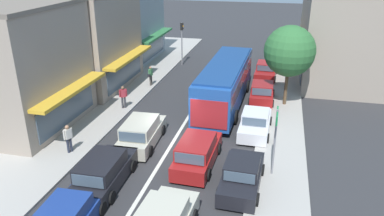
{
  "coord_description": "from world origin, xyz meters",
  "views": [
    {
      "loc": [
        5.69,
        -18.91,
        10.37
      ],
      "look_at": [
        0.54,
        2.58,
        1.2
      ],
      "focal_mm": 35.0,
      "sensor_mm": 36.0,
      "label": 1
    }
  ],
  "objects_px": {
    "parked_sedan_kerb_second": "(255,123)",
    "parked_sedan_kerb_rear": "(266,71)",
    "wagon_behind_bus_near": "(104,172)",
    "pedestrian_browsing_midblock": "(123,96)",
    "directional_road_sign": "(276,128)",
    "pedestrian_far_walker": "(68,137)",
    "wagon_adjacent_lane_trail": "(197,153)",
    "parked_sedan_kerb_front": "(242,175)",
    "city_bus": "(225,81)",
    "parked_hatchback_kerb_third": "(262,93)",
    "wagon_queue_far_back": "(142,133)",
    "pedestrian_with_handbag_near": "(151,75)",
    "traffic_light_downstreet": "(182,37)",
    "street_tree_right": "(290,51)"
  },
  "relations": [
    {
      "from": "parked_sedan_kerb_second",
      "to": "parked_sedan_kerb_rear",
      "type": "bearing_deg",
      "value": 89.84
    },
    {
      "from": "wagon_behind_bus_near",
      "to": "pedestrian_browsing_midblock",
      "type": "relative_size",
      "value": 2.79
    },
    {
      "from": "directional_road_sign",
      "to": "pedestrian_far_walker",
      "type": "height_order",
      "value": "directional_road_sign"
    },
    {
      "from": "wagon_adjacent_lane_trail",
      "to": "directional_road_sign",
      "type": "height_order",
      "value": "directional_road_sign"
    },
    {
      "from": "parked_sedan_kerb_rear",
      "to": "pedestrian_browsing_midblock",
      "type": "height_order",
      "value": "pedestrian_browsing_midblock"
    },
    {
      "from": "pedestrian_browsing_midblock",
      "to": "wagon_adjacent_lane_trail",
      "type": "bearing_deg",
      "value": -42.4
    },
    {
      "from": "wagon_behind_bus_near",
      "to": "directional_road_sign",
      "type": "relative_size",
      "value": 1.26
    },
    {
      "from": "parked_sedan_kerb_front",
      "to": "city_bus",
      "type": "bearing_deg",
      "value": 103.36
    },
    {
      "from": "parked_hatchback_kerb_third",
      "to": "parked_sedan_kerb_front",
      "type": "bearing_deg",
      "value": -91.01
    },
    {
      "from": "parked_sedan_kerb_rear",
      "to": "parked_hatchback_kerb_third",
      "type": "bearing_deg",
      "value": -89.69
    },
    {
      "from": "wagon_adjacent_lane_trail",
      "to": "wagon_queue_far_back",
      "type": "xyz_separation_m",
      "value": [
        -3.65,
        1.51,
        0.0
      ]
    },
    {
      "from": "parked_sedan_kerb_rear",
      "to": "parked_sedan_kerb_second",
      "type": "bearing_deg",
      "value": -90.16
    },
    {
      "from": "wagon_adjacent_lane_trail",
      "to": "pedestrian_far_walker",
      "type": "bearing_deg",
      "value": -175.89
    },
    {
      "from": "parked_sedan_kerb_rear",
      "to": "pedestrian_far_walker",
      "type": "height_order",
      "value": "pedestrian_far_walker"
    },
    {
      "from": "pedestrian_with_handbag_near",
      "to": "pedestrian_browsing_midblock",
      "type": "relative_size",
      "value": 1.0
    },
    {
      "from": "traffic_light_downstreet",
      "to": "pedestrian_far_walker",
      "type": "xyz_separation_m",
      "value": [
        -1.43,
        -18.87,
        -1.79
      ]
    },
    {
      "from": "street_tree_right",
      "to": "pedestrian_with_handbag_near",
      "type": "xyz_separation_m",
      "value": [
        -10.91,
        1.62,
        -3.0
      ]
    },
    {
      "from": "wagon_adjacent_lane_trail",
      "to": "pedestrian_browsing_midblock",
      "type": "distance_m",
      "value": 9.15
    },
    {
      "from": "parked_sedan_kerb_second",
      "to": "pedestrian_far_walker",
      "type": "xyz_separation_m",
      "value": [
        -9.77,
        -5.11,
        0.4
      ]
    },
    {
      "from": "parked_hatchback_kerb_third",
      "to": "pedestrian_far_walker",
      "type": "relative_size",
      "value": 2.29
    },
    {
      "from": "pedestrian_far_walker",
      "to": "traffic_light_downstreet",
      "type": "bearing_deg",
      "value": 85.65
    },
    {
      "from": "pedestrian_browsing_midblock",
      "to": "parked_hatchback_kerb_third",
      "type": "bearing_deg",
      "value": 21.95
    },
    {
      "from": "parked_sedan_kerb_rear",
      "to": "pedestrian_browsing_midblock",
      "type": "xyz_separation_m",
      "value": [
        -9.43,
        -9.83,
        0.4
      ]
    },
    {
      "from": "directional_road_sign",
      "to": "pedestrian_browsing_midblock",
      "type": "distance_m",
      "value": 12.45
    },
    {
      "from": "street_tree_right",
      "to": "parked_hatchback_kerb_third",
      "type": "bearing_deg",
      "value": 169.96
    },
    {
      "from": "wagon_behind_bus_near",
      "to": "wagon_queue_far_back",
      "type": "height_order",
      "value": "same"
    },
    {
      "from": "parked_sedan_kerb_rear",
      "to": "street_tree_right",
      "type": "relative_size",
      "value": 0.72
    },
    {
      "from": "parked_sedan_kerb_front",
      "to": "pedestrian_browsing_midblock",
      "type": "bearing_deg",
      "value": 140.39
    },
    {
      "from": "parked_sedan_kerb_second",
      "to": "wagon_queue_far_back",
      "type": "bearing_deg",
      "value": -153.88
    },
    {
      "from": "wagon_behind_bus_near",
      "to": "wagon_adjacent_lane_trail",
      "type": "relative_size",
      "value": 1.0
    },
    {
      "from": "wagon_queue_far_back",
      "to": "pedestrian_far_walker",
      "type": "relative_size",
      "value": 2.81
    },
    {
      "from": "city_bus",
      "to": "wagon_queue_far_back",
      "type": "height_order",
      "value": "city_bus"
    },
    {
      "from": "parked_sedan_kerb_second",
      "to": "parked_sedan_kerb_rear",
      "type": "distance_m",
      "value": 11.4
    },
    {
      "from": "wagon_queue_far_back",
      "to": "street_tree_right",
      "type": "height_order",
      "value": "street_tree_right"
    },
    {
      "from": "wagon_adjacent_lane_trail",
      "to": "parked_sedan_kerb_second",
      "type": "height_order",
      "value": "wagon_adjacent_lane_trail"
    },
    {
      "from": "parked_sedan_kerb_front",
      "to": "pedestrian_with_handbag_near",
      "type": "relative_size",
      "value": 2.61
    },
    {
      "from": "parked_sedan_kerb_second",
      "to": "directional_road_sign",
      "type": "bearing_deg",
      "value": -75.35
    },
    {
      "from": "parked_sedan_kerb_front",
      "to": "parked_hatchback_kerb_third",
      "type": "height_order",
      "value": "parked_hatchback_kerb_third"
    },
    {
      "from": "parked_hatchback_kerb_third",
      "to": "street_tree_right",
      "type": "bearing_deg",
      "value": -10.04
    },
    {
      "from": "directional_road_sign",
      "to": "street_tree_right",
      "type": "relative_size",
      "value": 0.61
    },
    {
      "from": "directional_road_sign",
      "to": "pedestrian_browsing_midblock",
      "type": "relative_size",
      "value": 2.21
    },
    {
      "from": "parked_hatchback_kerb_third",
      "to": "parked_sedan_kerb_rear",
      "type": "bearing_deg",
      "value": 90.31
    },
    {
      "from": "traffic_light_downstreet",
      "to": "pedestrian_far_walker",
      "type": "relative_size",
      "value": 2.58
    },
    {
      "from": "parked_sedan_kerb_rear",
      "to": "traffic_light_downstreet",
      "type": "xyz_separation_m",
      "value": [
        -8.37,
        2.36,
        2.19
      ]
    },
    {
      "from": "pedestrian_browsing_midblock",
      "to": "city_bus",
      "type": "bearing_deg",
      "value": 19.63
    },
    {
      "from": "parked_sedan_kerb_rear",
      "to": "city_bus",
      "type": "bearing_deg",
      "value": -109.2
    },
    {
      "from": "parked_hatchback_kerb_third",
      "to": "directional_road_sign",
      "type": "height_order",
      "value": "directional_road_sign"
    },
    {
      "from": "pedestrian_browsing_midblock",
      "to": "pedestrian_far_walker",
      "type": "distance_m",
      "value": 6.69
    },
    {
      "from": "parked_sedan_kerb_front",
      "to": "pedestrian_browsing_midblock",
      "type": "relative_size",
      "value": 2.61
    },
    {
      "from": "parked_sedan_kerb_front",
      "to": "traffic_light_downstreet",
      "type": "relative_size",
      "value": 1.01
    }
  ]
}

